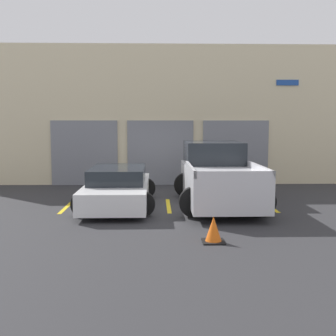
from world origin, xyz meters
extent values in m
plane|color=#2D2D30|center=(0.00, 0.00, 0.00)|extent=(28.00, 28.00, 0.00)
cube|color=beige|center=(0.00, 3.30, 2.82)|extent=(17.89, 0.60, 5.64)
cube|color=slate|center=(-3.26, 2.96, 1.30)|extent=(2.66, 0.08, 2.61)
cube|color=slate|center=(-0.20, 2.96, 1.30)|extent=(2.66, 0.08, 2.61)
cube|color=slate|center=(2.86, 2.96, 1.30)|extent=(2.66, 0.08, 2.61)
cube|color=#1E4799|center=(4.92, 2.97, 4.12)|extent=(0.90, 0.03, 0.22)
cube|color=silver|center=(1.52, -1.51, 0.69)|extent=(1.99, 5.11, 0.93)
cube|color=#1E2328|center=(1.52, -0.11, 1.52)|extent=(1.83, 2.30, 0.72)
cube|color=silver|center=(0.57, -2.66, 1.25)|extent=(0.08, 2.81, 0.18)
cube|color=silver|center=(2.48, -2.66, 1.25)|extent=(0.08, 2.81, 0.18)
cube|color=silver|center=(1.52, -4.03, 1.25)|extent=(1.99, 0.08, 0.18)
cylinder|color=black|center=(0.64, 0.07, 0.41)|extent=(0.82, 0.22, 0.82)
cylinder|color=black|center=(2.41, 0.07, 0.41)|extent=(0.82, 0.22, 0.82)
cylinder|color=black|center=(0.64, -3.10, 0.41)|extent=(0.82, 0.22, 0.82)
cylinder|color=black|center=(2.41, -3.10, 0.41)|extent=(0.82, 0.22, 0.82)
cube|color=white|center=(-1.52, -1.51, 0.44)|extent=(1.81, 4.55, 0.58)
cube|color=#1E2328|center=(-1.52, -1.40, 0.95)|extent=(1.59, 2.50, 0.44)
cylinder|color=black|center=(-2.32, -0.10, 0.33)|extent=(0.66, 0.22, 0.66)
cylinder|color=black|center=(-0.73, -0.10, 0.33)|extent=(0.66, 0.22, 0.66)
cylinder|color=black|center=(-2.32, -2.92, 0.33)|extent=(0.66, 0.22, 0.66)
cylinder|color=black|center=(-0.73, -2.92, 0.33)|extent=(0.66, 0.22, 0.66)
cube|color=gold|center=(-3.05, -1.51, 0.00)|extent=(0.12, 2.20, 0.01)
cube|color=gold|center=(0.00, -1.51, 0.00)|extent=(0.12, 2.20, 0.01)
cube|color=gold|center=(3.05, -1.51, 0.00)|extent=(0.12, 2.20, 0.01)
cube|color=black|center=(0.83, -5.47, 0.01)|extent=(0.47, 0.47, 0.03)
cone|color=orange|center=(0.83, -5.47, 0.28)|extent=(0.36, 0.36, 0.55)
camera|label=1|loc=(-0.36, -14.05, 2.48)|focal=45.00mm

